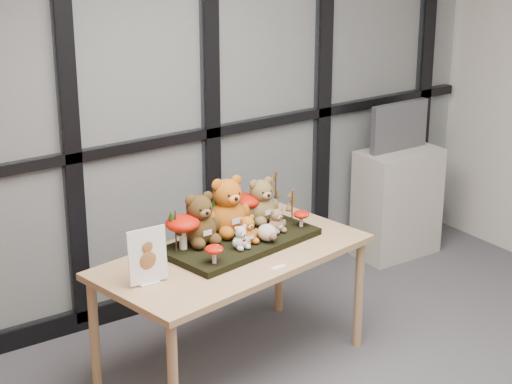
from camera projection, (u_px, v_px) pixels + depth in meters
room_shell at (474, 139)px, 3.19m from camera, size 5.00×5.00×5.00m
glass_partition at (142, 82)px, 5.20m from camera, size 4.90×0.06×2.78m
display_table at (233, 265)px, 4.80m from camera, size 1.54×0.96×0.67m
diorama_tray at (240, 242)px, 4.88m from camera, size 0.89×0.55×0.04m
bear_pooh_yellow at (227, 202)px, 4.90m from camera, size 0.30×0.28×0.35m
bear_brown_medium at (199, 216)px, 4.77m from camera, size 0.26×0.25×0.30m
bear_tan_back at (261, 198)px, 5.06m from camera, size 0.24×0.23×0.28m
bear_small_yellow at (247, 228)px, 4.79m from camera, size 0.15×0.14×0.17m
bear_white_bow at (241, 236)px, 4.73m from camera, size 0.12×0.11×0.14m
bear_beige_small at (276, 219)px, 4.94m from camera, size 0.13×0.12×0.15m
plush_cream_hedgehog at (267, 232)px, 4.83m from camera, size 0.09×0.08×0.10m
mushroom_back_left at (183, 231)px, 4.72m from camera, size 0.18×0.18×0.20m
mushroom_back_right at (245, 207)px, 5.05m from camera, size 0.17×0.17×0.18m
mushroom_front_left at (214, 253)px, 4.56m from camera, size 0.09×0.09×0.10m
mushroom_front_right at (301, 218)px, 5.02m from camera, size 0.09×0.09×0.10m
sprig_green_far_left at (176, 231)px, 4.68m from camera, size 0.05×0.05×0.22m
sprig_green_mid_left at (187, 221)px, 4.79m from camera, size 0.05×0.05×0.24m
sprig_dry_far_right at (276, 195)px, 5.13m from camera, size 0.05×0.05×0.26m
sprig_dry_mid_right at (292, 206)px, 5.08m from camera, size 0.05×0.05×0.18m
sprig_green_centre at (210, 216)px, 4.91m from camera, size 0.05×0.05×0.20m
sign_holder at (148, 259)px, 4.39m from camera, size 0.20×0.07×0.28m
label_card at (278, 267)px, 4.62m from camera, size 0.08×0.03×0.00m
cabinet at (397, 203)px, 6.35m from camera, size 0.56×0.33×0.75m
monitor at (399, 126)px, 6.19m from camera, size 0.46×0.05×0.33m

